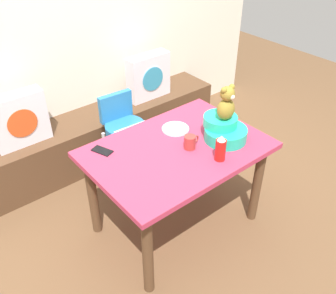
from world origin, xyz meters
name	(u,v)px	position (x,y,z in m)	size (l,w,h in m)	color
ground_plane	(176,223)	(0.00, 0.00, 0.00)	(8.00, 8.00, 0.00)	brown
back_wall	(67,17)	(0.00, 1.45, 1.30)	(4.40, 0.10, 2.60)	silver
window_bench	(98,136)	(0.00, 1.18, 0.23)	(2.60, 0.44, 0.46)	brown
pillow_floral_left	(19,120)	(-0.67, 1.16, 0.68)	(0.44, 0.15, 0.44)	silver
pillow_floral_right	(148,77)	(0.62, 1.16, 0.68)	(0.44, 0.15, 0.44)	silver
dining_table	(177,160)	(0.00, 0.00, 0.63)	(1.22, 0.85, 0.74)	#B73351
highchair	(124,128)	(0.04, 0.74, 0.52)	(0.34, 0.46, 0.79)	#2672B2
infant_seat_teal	(224,130)	(0.33, -0.12, 0.81)	(0.30, 0.33, 0.16)	#20C79A
teddy_bear	(226,104)	(0.33, -0.12, 1.02)	(0.13, 0.12, 0.25)	olive
ketchup_bottle	(221,148)	(0.13, -0.28, 0.83)	(0.07, 0.07, 0.18)	red
coffee_mug	(190,142)	(0.07, -0.06, 0.79)	(0.12, 0.08, 0.09)	#9E332D
dinner_plate_near	(175,129)	(0.14, 0.18, 0.75)	(0.20, 0.20, 0.01)	white
cell_phone	(102,151)	(-0.42, 0.29, 0.74)	(0.07, 0.14, 0.01)	black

